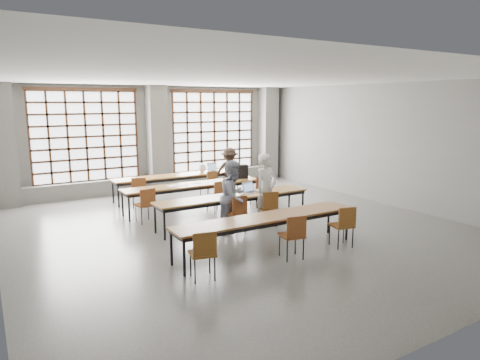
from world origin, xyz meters
The scene contains 40 objects.
floor centered at (0.00, 0.00, 0.00)m, with size 11.00×11.00×0.00m, color #50504D.
ceiling centered at (0.00, 0.00, 3.50)m, with size 11.00×11.00×0.00m, color silver.
wall_back centered at (0.00, 5.50, 1.75)m, with size 10.00×10.00×0.00m, color slate.
wall_front centered at (0.00, -5.50, 1.75)m, with size 10.00×10.00×0.00m, color slate.
wall_right centered at (5.00, 0.00, 1.75)m, with size 11.00×11.00×0.00m, color slate.
column_left centered at (-4.50, 5.22, 1.75)m, with size 0.60×0.55×3.50m, color #5C5C5A.
column_mid centered at (0.00, 5.22, 1.75)m, with size 0.60×0.55×3.50m, color #5C5C5A.
column_right centered at (4.50, 5.22, 1.75)m, with size 0.60×0.55×3.50m, color #5C5C5A.
window_left centered at (-2.25, 5.42, 1.90)m, with size 3.32×0.12×3.00m.
window_right centered at (2.25, 5.42, 1.90)m, with size 3.32×0.12×3.00m.
sill_ledge centered at (0.00, 5.30, 0.25)m, with size 9.80×0.35×0.50m, color #5C5C5A.
desk_row_a centered at (0.07, 3.79, 0.66)m, with size 4.00×0.70×0.73m.
desk_row_b centered at (-0.11, 2.18, 0.66)m, with size 4.00×0.70×0.73m.
desk_row_c centered at (0.11, 0.34, 0.66)m, with size 4.00×0.70×0.73m.
desk_row_d centered at (-0.32, -1.68, 0.66)m, with size 4.00×0.70×0.73m.
chair_back_left centered at (-1.35, 3.16, 0.54)m, with size 0.53×0.53×0.88m.
chair_back_mid centered at (0.89, 3.16, 0.54)m, with size 0.51×0.51×0.88m.
chair_back_right centered at (1.67, 3.16, 0.54)m, with size 0.44×0.44×0.88m.
chair_mid_left centered at (-1.70, 1.55, 0.54)m, with size 0.46×0.47×0.88m.
chair_mid_centre centered at (0.30, 1.55, 0.54)m, with size 0.49×0.49×0.88m.
chair_mid_right centered at (1.68, 1.55, 0.54)m, with size 0.45×0.45×0.88m.
chair_front_left centered at (-0.19, -0.29, 0.54)m, with size 0.44×0.45×0.88m.
chair_front_right centered at (0.70, -0.29, 0.54)m, with size 0.49×0.49×0.88m.
chair_near_left centered at (-2.03, -2.31, 0.54)m, with size 0.50×0.50×0.88m.
chair_near_mid centered at (-0.13, -2.31, 0.54)m, with size 0.50×0.50×0.88m.
chair_near_right centered at (1.17, -2.31, 0.54)m, with size 0.50×0.50×0.88m.
student_male centered at (0.71, -0.16, 0.88)m, with size 0.64×0.42×1.76m, color silver.
student_female centered at (-0.19, -0.16, 0.83)m, with size 0.81×0.63×1.67m, color #181F4A.
student_back centered at (1.67, 3.29, 0.76)m, with size 0.99×0.57×1.53m, color black.
laptop_front centered at (0.65, 0.44, 0.79)m, with size 0.42×0.38×0.26m.
laptop_back centered at (1.41, 3.90, 0.79)m, with size 0.40×0.35×0.26m.
mouse centered at (1.06, 0.32, 0.75)m, with size 0.10×0.06×0.04m, color white.
green_box centered at (0.06, 0.42, 0.78)m, with size 0.25×0.09×0.09m, color #2B832F.
phone centered at (0.29, 0.24, 0.74)m, with size 0.13×0.06×0.01m, color black.
paper_sheet_a centered at (-0.71, 2.23, 0.73)m, with size 0.30×0.21×0.00m, color white.
paper_sheet_b centered at (-0.41, 2.13, 0.73)m, with size 0.30×0.21×0.00m, color white.
paper_sheet_c centered at (-0.01, 2.18, 0.73)m, with size 0.30×0.21×0.00m, color silver.
backpack centered at (1.49, 2.23, 0.93)m, with size 0.32×0.20×0.40m, color black.
plastic_bag centered at (0.97, 3.84, 0.87)m, with size 0.26×0.21×0.29m, color white.
red_pouch centered at (-2.02, -2.23, 0.50)m, with size 0.20×0.08×0.06m, color maroon.
Camera 1 is at (-5.03, -8.44, 2.98)m, focal length 32.00 mm.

